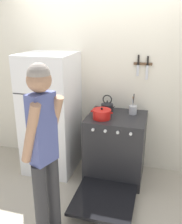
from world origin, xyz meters
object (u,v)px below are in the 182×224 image
at_px(tea_kettle, 107,107).
at_px(person, 44,147).
at_px(refrigerator, 51,114).
at_px(utensil_jar, 133,109).
at_px(dutch_oven_pot, 102,114).
at_px(stove_range, 115,148).

relative_size(tea_kettle, person, 0.14).
bearing_deg(refrigerator, tea_kettle, 10.84).
height_order(tea_kettle, person, person).
relative_size(utensil_jar, person, 0.16).
relative_size(refrigerator, dutch_oven_pot, 5.94).
height_order(stove_range, tea_kettle, tea_kettle).
xyz_separation_m(refrigerator, tea_kettle, (0.77, 0.15, 0.13)).
height_order(utensil_jar, person, person).
distance_m(refrigerator, person, 1.32).
relative_size(tea_kettle, utensil_jar, 0.86).
xyz_separation_m(dutch_oven_pot, person, (-0.27, -1.09, 0.04)).
relative_size(stove_range, dutch_oven_pot, 4.95).
height_order(dutch_oven_pot, tea_kettle, tea_kettle).
relative_size(stove_range, tea_kettle, 5.79).
xyz_separation_m(refrigerator, dutch_oven_pot, (0.76, -0.12, 0.12)).
relative_size(stove_range, utensil_jar, 4.98).
xyz_separation_m(refrigerator, stove_range, (0.93, -0.03, -0.39)).
height_order(stove_range, dutch_oven_pot, dutch_oven_pot).
relative_size(dutch_oven_pot, tea_kettle, 1.17).
height_order(refrigerator, stove_range, refrigerator).
bearing_deg(refrigerator, dutch_oven_pot, -9.28).
bearing_deg(person, refrigerator, 41.70).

